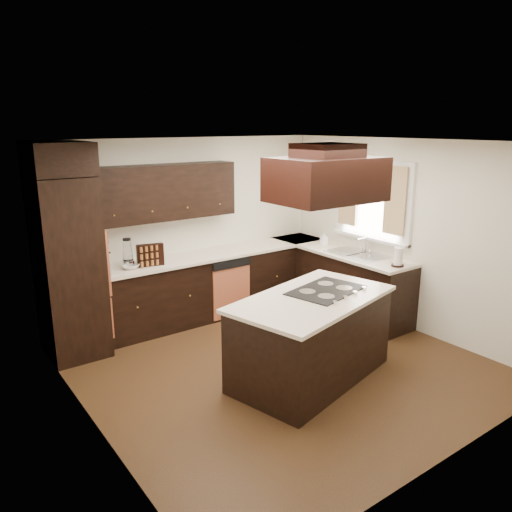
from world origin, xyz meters
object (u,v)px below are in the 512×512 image
Objects in this scene: range_hood at (326,179)px; spice_rack at (150,255)px; oven_column at (69,268)px; island at (311,339)px.

spice_rack is (-0.86, 2.25, -1.10)m from range_hood.
oven_column reaches higher than spice_rack.
oven_column is at bearing -165.62° from spice_rack.
range_hood is (-0.00, -0.15, 1.72)m from island.
oven_column is 6.27× the size of spice_rack.
spice_rack is at bearing 98.62° from island.
island is at bearing -53.12° from spice_rack.
range_hood is at bearing -50.26° from oven_column.
island is 2.36m from spice_rack.
island is at bearing -48.26° from oven_column.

